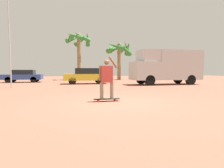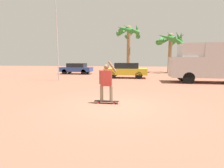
# 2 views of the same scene
# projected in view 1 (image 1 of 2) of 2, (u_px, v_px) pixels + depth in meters

# --- Properties ---
(ground_plane) EXTENTS (80.00, 80.00, 0.00)m
(ground_plane) POSITION_uv_depth(u_px,v_px,m) (117.00, 102.00, 6.61)
(ground_plane) COLOR #935B47
(skateboard) EXTENTS (1.03, 0.24, 0.10)m
(skateboard) POSITION_uv_depth(u_px,v_px,m) (107.00, 99.00, 6.83)
(skateboard) COLOR black
(skateboard) RESTS_ON ground_plane
(person_skateboarder) EXTENTS (0.74, 0.22, 1.67)m
(person_skateboarder) POSITION_uv_depth(u_px,v_px,m) (107.00, 77.00, 6.77)
(person_skateboarder) COLOR gray
(person_skateboarder) RESTS_ON skateboard
(camper_van) EXTENTS (6.30, 2.19, 3.05)m
(camper_van) POSITION_uv_depth(u_px,v_px,m) (167.00, 66.00, 15.89)
(camper_van) COLOR black
(camper_van) RESTS_ON ground_plane
(parked_car_yellow) EXTENTS (4.19, 1.82, 1.50)m
(parked_car_yellow) POSITION_uv_depth(u_px,v_px,m) (86.00, 76.00, 16.86)
(parked_car_yellow) COLOR black
(parked_car_yellow) RESTS_ON ground_plane
(parked_car_blue) EXTENTS (3.96, 1.84, 1.36)m
(parked_car_blue) POSITION_uv_depth(u_px,v_px,m) (23.00, 76.00, 19.17)
(parked_car_blue) COLOR black
(parked_car_blue) RESTS_ON ground_plane
(palm_tree_near_van) EXTENTS (4.19, 4.13, 5.60)m
(palm_tree_near_van) POSITION_uv_depth(u_px,v_px,m) (119.00, 49.00, 25.69)
(palm_tree_near_van) COLOR #8E704C
(palm_tree_near_van) RESTS_ON ground_plane
(palm_tree_center_background) EXTENTS (3.74, 4.03, 6.87)m
(palm_tree_center_background) POSITION_uv_depth(u_px,v_px,m) (78.00, 42.00, 25.06)
(palm_tree_center_background) COLOR #8E704C
(palm_tree_center_background) RESTS_ON ground_plane
(flagpole) EXTENTS (1.03, 0.12, 7.99)m
(flagpole) POSITION_uv_depth(u_px,v_px,m) (10.00, 24.00, 12.43)
(flagpole) COLOR #B7B7BC
(flagpole) RESTS_ON ground_plane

